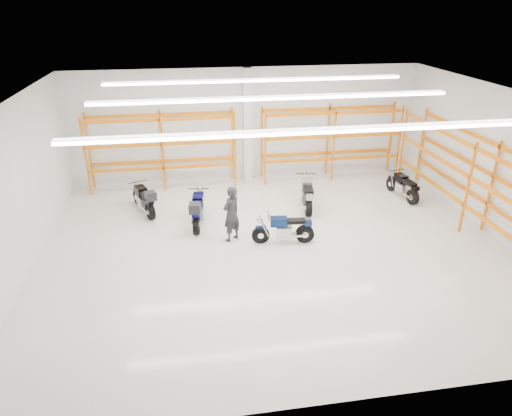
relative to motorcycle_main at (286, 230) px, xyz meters
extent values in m
plane|color=beige|center=(-0.37, -0.19, -0.44)|extent=(14.00, 14.00, 0.00)
cube|color=white|center=(-0.37, 5.81, 1.81)|extent=(14.00, 0.02, 4.50)
cube|color=white|center=(-0.37, -6.19, 1.81)|extent=(14.00, 0.02, 4.50)
cube|color=white|center=(-7.37, -0.19, 1.81)|extent=(0.02, 12.00, 4.50)
cube|color=white|center=(6.63, -0.19, 1.81)|extent=(0.02, 12.00, 4.50)
cube|color=white|center=(-0.37, -0.19, 4.06)|extent=(14.00, 12.00, 0.02)
cube|color=white|center=(-0.37, -3.19, 3.96)|extent=(10.00, 0.22, 0.10)
cube|color=white|center=(-0.37, 0.31, 3.96)|extent=(10.00, 0.22, 0.10)
cube|color=white|center=(-0.37, 3.31, 3.96)|extent=(10.00, 0.22, 0.10)
cylinder|color=black|center=(-0.77, 0.09, -0.17)|extent=(0.56, 0.17, 0.55)
cylinder|color=black|center=(0.59, -0.06, -0.16)|extent=(0.58, 0.23, 0.57)
cylinder|color=silver|center=(-0.77, 0.09, -0.17)|extent=(0.20, 0.15, 0.18)
cylinder|color=silver|center=(0.59, -0.06, -0.16)|extent=(0.22, 0.20, 0.20)
cube|color=#09193E|center=(-0.77, 0.09, 0.10)|extent=(0.34, 0.17, 0.05)
cube|color=#B7B7BC|center=(-0.06, 0.01, -0.06)|extent=(0.51, 0.38, 0.35)
cube|color=#A5A5AA|center=(0.28, -0.03, -0.15)|extent=(0.65, 0.18, 0.07)
cube|color=#09193E|center=(-0.23, 0.03, 0.29)|extent=(0.54, 0.37, 0.26)
cube|color=black|center=(0.28, -0.03, 0.29)|extent=(0.63, 0.34, 0.11)
cube|color=#09193E|center=(0.66, -0.07, 0.21)|extent=(0.26, 0.23, 0.15)
cylinder|color=black|center=(-0.54, 0.06, 0.49)|extent=(0.10, 0.64, 0.03)
sphere|color=silver|center=(-0.81, 0.09, 0.34)|extent=(0.17, 0.17, 0.17)
cylinder|color=silver|center=(0.30, -0.18, -0.15)|extent=(0.69, 0.16, 0.08)
cylinder|color=black|center=(-4.73, 3.67, -0.16)|extent=(0.32, 0.57, 0.57)
cylinder|color=black|center=(-4.20, 2.35, -0.15)|extent=(0.38, 0.61, 0.59)
cylinder|color=silver|center=(-4.73, 3.67, -0.16)|extent=(0.19, 0.23, 0.19)
cylinder|color=silver|center=(-4.20, 2.35, -0.15)|extent=(0.25, 0.27, 0.21)
cube|color=black|center=(-4.73, 3.67, 0.13)|extent=(0.26, 0.37, 0.06)
cube|color=#B7B7BC|center=(-4.45, 2.99, -0.04)|extent=(0.50, 0.59, 0.36)
cube|color=#A5A5AA|center=(-4.32, 2.65, -0.14)|extent=(0.36, 0.66, 0.08)
cube|color=black|center=(-4.52, 3.14, 0.32)|extent=(0.50, 0.61, 0.27)
cube|color=black|center=(-4.32, 2.65, 0.32)|extent=(0.50, 0.69, 0.11)
cube|color=black|center=(-4.17, 2.28, 0.24)|extent=(0.29, 0.31, 0.15)
cylinder|color=black|center=(-4.64, 3.44, 0.53)|extent=(0.63, 0.28, 0.03)
sphere|color=silver|center=(-4.75, 3.71, 0.37)|extent=(0.18, 0.18, 0.18)
cylinder|color=silver|center=(-4.44, 2.56, -0.14)|extent=(0.35, 0.69, 0.09)
cube|color=black|center=(-4.12, 2.18, 0.49)|extent=(0.44, 0.46, 0.28)
cylinder|color=black|center=(-2.49, 2.54, -0.14)|extent=(0.20, 0.62, 0.61)
cylinder|color=black|center=(-2.69, 1.03, -0.13)|extent=(0.26, 0.65, 0.63)
cylinder|color=silver|center=(-2.49, 2.54, -0.14)|extent=(0.17, 0.22, 0.20)
cylinder|color=silver|center=(-2.69, 1.03, -0.13)|extent=(0.23, 0.25, 0.22)
cube|color=#030442|center=(-2.49, 2.54, 0.17)|extent=(0.20, 0.38, 0.06)
cube|color=#B7B7BC|center=(-2.59, 1.76, -0.02)|extent=(0.43, 0.57, 0.39)
cube|color=#A5A5AA|center=(-2.64, 1.37, -0.12)|extent=(0.21, 0.72, 0.08)
cube|color=#030442|center=(-2.57, 1.94, 0.37)|extent=(0.42, 0.61, 0.29)
cube|color=black|center=(-2.64, 1.37, 0.37)|extent=(0.39, 0.71, 0.12)
cube|color=#030442|center=(-2.70, 0.95, 0.29)|extent=(0.26, 0.29, 0.16)
cylinder|color=black|center=(-2.52, 2.28, 0.60)|extent=(0.71, 0.13, 0.04)
sphere|color=silver|center=(-2.48, 2.58, 0.43)|extent=(0.19, 0.19, 0.19)
cylinder|color=silver|center=(-2.81, 1.35, -0.12)|extent=(0.19, 0.77, 0.09)
cube|color=black|center=(-2.71, 0.83, 0.55)|extent=(0.39, 0.43, 0.31)
cylinder|color=black|center=(1.45, 3.28, -0.13)|extent=(0.23, 0.65, 0.63)
cylinder|color=black|center=(1.19, 1.72, -0.12)|extent=(0.29, 0.68, 0.65)
cylinder|color=silver|center=(1.45, 3.28, -0.13)|extent=(0.18, 0.23, 0.21)
cylinder|color=silver|center=(1.19, 1.72, -0.12)|extent=(0.25, 0.26, 0.23)
cube|color=#95979B|center=(1.45, 3.28, 0.19)|extent=(0.22, 0.40, 0.06)
cube|color=#B7B7BC|center=(1.31, 2.47, 0.00)|extent=(0.46, 0.60, 0.40)
cube|color=#A5A5AA|center=(1.25, 2.07, -0.11)|extent=(0.25, 0.75, 0.08)
cube|color=#95979B|center=(1.34, 2.65, 0.40)|extent=(0.45, 0.64, 0.30)
cube|color=black|center=(1.25, 2.07, 0.40)|extent=(0.43, 0.74, 0.13)
cube|color=#95979B|center=(1.17, 1.63, 0.32)|extent=(0.27, 0.31, 0.17)
cylinder|color=black|center=(1.40, 3.01, 0.63)|extent=(0.73, 0.16, 0.04)
sphere|color=silver|center=(1.45, 3.32, 0.46)|extent=(0.20, 0.20, 0.20)
cylinder|color=silver|center=(1.07, 2.06, -0.11)|extent=(0.22, 0.80, 0.09)
cylinder|color=black|center=(4.99, 3.44, -0.17)|extent=(0.20, 0.56, 0.55)
cylinder|color=black|center=(5.21, 2.08, -0.16)|extent=(0.25, 0.59, 0.57)
cylinder|color=silver|center=(4.99, 3.44, -0.17)|extent=(0.16, 0.20, 0.18)
cylinder|color=silver|center=(5.21, 2.08, -0.16)|extent=(0.21, 0.23, 0.20)
cube|color=black|center=(4.99, 3.44, 0.11)|extent=(0.19, 0.35, 0.05)
cube|color=#B7B7BC|center=(5.11, 2.73, -0.06)|extent=(0.40, 0.52, 0.35)
cube|color=#A5A5AA|center=(5.16, 2.39, -0.15)|extent=(0.21, 0.65, 0.07)
cube|color=black|center=(5.08, 2.90, 0.29)|extent=(0.39, 0.56, 0.26)
cube|color=black|center=(5.16, 2.39, 0.29)|extent=(0.37, 0.64, 0.11)
cube|color=black|center=(5.23, 2.01, 0.22)|extent=(0.24, 0.27, 0.15)
cylinder|color=black|center=(5.03, 3.20, 0.49)|extent=(0.64, 0.14, 0.03)
sphere|color=silver|center=(4.99, 3.48, 0.35)|extent=(0.17, 0.17, 0.17)
cylinder|color=silver|center=(5.02, 2.33, -0.15)|extent=(0.19, 0.69, 0.08)
imported|color=black|center=(-1.62, 0.43, 0.45)|extent=(0.78, 0.74, 1.79)
cube|color=white|center=(-0.37, 5.63, 1.81)|extent=(0.32, 0.32, 4.50)
cube|color=#DB6209|center=(-6.57, 5.69, 1.06)|extent=(0.07, 0.07, 3.00)
cube|color=#DB6209|center=(-6.57, 4.89, 1.06)|extent=(0.07, 0.07, 3.00)
cube|color=#DB6209|center=(-3.77, 5.69, 1.06)|extent=(0.07, 0.07, 3.00)
cube|color=#DB6209|center=(-3.77, 4.89, 1.06)|extent=(0.07, 0.07, 3.00)
cube|color=#DB6209|center=(-0.97, 5.69, 1.06)|extent=(0.07, 0.07, 3.00)
cube|color=#DB6209|center=(-0.97, 4.89, 1.06)|extent=(0.07, 0.07, 3.00)
cube|color=#DB6209|center=(-3.77, 5.69, 0.49)|extent=(5.60, 0.07, 0.12)
cube|color=#DB6209|center=(-3.77, 4.89, 0.49)|extent=(5.60, 0.07, 0.12)
cube|color=#DB6209|center=(-3.77, 5.69, 1.43)|extent=(5.60, 0.07, 0.12)
cube|color=#DB6209|center=(-3.77, 4.89, 1.43)|extent=(5.60, 0.07, 0.12)
cube|color=#DB6209|center=(-3.77, 5.69, 2.37)|extent=(5.60, 0.07, 0.12)
cube|color=#DB6209|center=(-3.77, 4.89, 2.37)|extent=(5.60, 0.07, 0.12)
cube|color=#DB6209|center=(0.23, 5.69, 1.06)|extent=(0.07, 0.07, 3.00)
cube|color=#DB6209|center=(0.23, 4.89, 1.06)|extent=(0.07, 0.07, 3.00)
cube|color=#DB6209|center=(3.03, 5.69, 1.06)|extent=(0.07, 0.07, 3.00)
cube|color=#DB6209|center=(3.03, 4.89, 1.06)|extent=(0.07, 0.07, 3.00)
cube|color=#DB6209|center=(5.83, 5.69, 1.06)|extent=(0.07, 0.07, 3.00)
cube|color=#DB6209|center=(5.83, 4.89, 1.06)|extent=(0.07, 0.07, 3.00)
cube|color=#DB6209|center=(3.03, 5.69, 0.49)|extent=(5.60, 0.07, 0.12)
cube|color=#DB6209|center=(3.03, 4.89, 0.49)|extent=(5.60, 0.07, 0.12)
cube|color=#DB6209|center=(3.03, 5.69, 1.43)|extent=(5.60, 0.07, 0.12)
cube|color=#DB6209|center=(3.03, 4.89, 1.43)|extent=(5.60, 0.07, 0.12)
cube|color=#DB6209|center=(3.03, 5.69, 2.37)|extent=(5.60, 0.07, 0.12)
cube|color=#DB6209|center=(3.03, 4.89, 2.37)|extent=(5.60, 0.07, 0.12)
cube|color=#DB6209|center=(6.51, -0.19, 1.06)|extent=(0.07, 0.07, 3.00)
cube|color=#DB6209|center=(5.71, -0.19, 1.06)|extent=(0.07, 0.07, 3.00)
cube|color=#DB6209|center=(6.51, 4.31, 1.06)|extent=(0.07, 0.07, 3.00)
cube|color=#DB6209|center=(5.71, 4.31, 1.06)|extent=(0.07, 0.07, 3.00)
cube|color=#DB6209|center=(6.51, -0.19, 0.49)|extent=(0.07, 9.00, 0.12)
cube|color=#DB6209|center=(5.71, -0.19, 0.49)|extent=(0.07, 9.00, 0.12)
cube|color=#DB6209|center=(6.51, -0.19, 1.43)|extent=(0.07, 9.00, 0.12)
cube|color=#DB6209|center=(5.71, -0.19, 1.43)|extent=(0.07, 9.00, 0.12)
cube|color=#DB6209|center=(6.51, -0.19, 2.37)|extent=(0.07, 9.00, 0.12)
cube|color=#DB6209|center=(5.71, -0.19, 2.37)|extent=(0.07, 9.00, 0.12)
camera|label=1|loc=(-2.89, -12.09, 6.45)|focal=32.00mm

